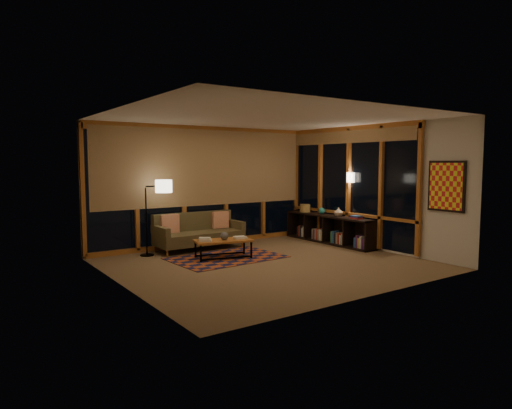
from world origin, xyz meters
TOP-DOWN VIEW (x-y plane):
  - floor at (0.00, 0.00)m, footprint 5.50×5.00m
  - ceiling at (0.00, 0.00)m, footprint 5.50×5.00m
  - walls at (0.00, 0.00)m, footprint 5.51×5.01m
  - window_wall_back at (0.00, 2.43)m, footprint 5.30×0.16m
  - window_wall_right at (2.68, 0.60)m, footprint 0.16×3.70m
  - wall_art at (2.71, -1.85)m, footprint 0.06×0.74m
  - wall_sconce at (2.62, 0.45)m, footprint 0.12×0.18m
  - sofa at (-0.39, 2.00)m, footprint 1.91×0.80m
  - pillow_left at (-1.01, 2.18)m, footprint 0.40×0.14m
  - pillow_right at (0.23, 2.16)m, footprint 0.39×0.17m
  - area_rug at (-0.37, 0.90)m, footprint 2.22×1.53m
  - coffee_table at (-0.44, 0.90)m, footprint 1.20×0.76m
  - book_stack_a at (-0.82, 0.96)m, footprint 0.28×0.26m
  - book_stack_b at (-0.10, 0.83)m, footprint 0.25×0.21m
  - ceramic_pot at (-0.44, 0.87)m, footprint 0.22×0.22m
  - floor_lamp at (-1.58, 2.02)m, footprint 0.60×0.50m
  - bookshelf at (2.49, 1.00)m, footprint 0.40×2.63m
  - basket at (2.47, 1.82)m, footprint 0.32×0.32m
  - teal_bowl at (2.49, 1.24)m, footprint 0.19×0.19m
  - vase at (2.49, 0.68)m, footprint 0.25×0.25m
  - shelf_book_stack at (2.49, 0.14)m, footprint 0.21×0.28m

SIDE VIEW (x-z plane):
  - floor at x=0.00m, z-range -0.01..0.01m
  - area_rug at x=-0.37m, z-range 0.00..0.01m
  - coffee_table at x=-0.44m, z-range 0.00..0.37m
  - bookshelf at x=2.49m, z-range 0.00..0.66m
  - sofa at x=-0.39m, z-range 0.00..0.78m
  - book_stack_b at x=-0.10m, z-range 0.37..0.42m
  - book_stack_a at x=-0.82m, z-range 0.37..0.43m
  - ceramic_pot at x=-0.44m, z-range 0.37..0.53m
  - pillow_right at x=0.23m, z-range 0.39..0.76m
  - pillow_left at x=-1.01m, z-range 0.39..0.79m
  - shelf_book_stack at x=2.49m, z-range 0.66..0.73m
  - teal_bowl at x=2.49m, z-range 0.66..0.81m
  - basket at x=2.47m, z-range 0.66..0.85m
  - vase at x=2.49m, z-range 0.66..0.86m
  - floor_lamp at x=-1.58m, z-range 0.00..1.55m
  - walls at x=0.00m, z-range 0.00..2.70m
  - window_wall_back at x=0.00m, z-range 0.05..2.65m
  - window_wall_right at x=2.68m, z-range 0.05..2.65m
  - wall_art at x=2.71m, z-range 0.98..1.92m
  - wall_sconce at x=2.62m, z-range 1.44..1.66m
  - ceiling at x=0.00m, z-range 2.70..2.71m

